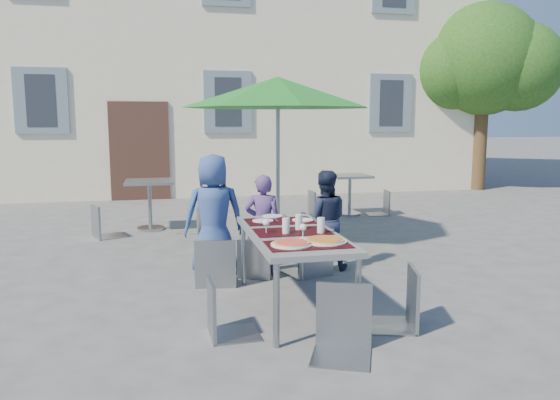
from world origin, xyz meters
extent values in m
plane|color=#4C4C4E|center=(0.00, 0.00, 0.00)|extent=(90.00, 90.00, 0.00)
cube|color=beige|center=(0.00, 11.50, 3.50)|extent=(13.00, 8.00, 7.00)
cube|color=#40271E|center=(-2.00, 7.47, 1.10)|extent=(1.30, 0.06, 2.20)
cube|color=slate|center=(-4.00, 7.47, 2.20)|extent=(1.10, 0.06, 1.40)
cube|color=#262B33|center=(-4.00, 7.45, 2.20)|extent=(0.60, 0.04, 1.10)
cube|color=slate|center=(0.00, 7.47, 2.20)|extent=(1.10, 0.06, 1.40)
cube|color=#262B33|center=(0.00, 7.45, 2.20)|extent=(0.60, 0.04, 1.10)
cube|color=slate|center=(4.00, 7.47, 2.20)|extent=(1.10, 0.06, 1.40)
cube|color=#262B33|center=(4.00, 7.45, 2.20)|extent=(0.60, 0.04, 1.10)
cylinder|color=#4D3721|center=(6.50, 7.50, 1.40)|extent=(0.36, 0.36, 2.80)
sphere|color=#1B4612|center=(6.50, 7.50, 3.30)|extent=(2.80, 2.80, 2.80)
sphere|color=#1B4612|center=(5.70, 7.80, 3.00)|extent=(2.00, 2.00, 2.00)
sphere|color=#1B4612|center=(7.20, 7.10, 3.10)|extent=(2.20, 2.20, 2.20)
sphere|color=#1B4612|center=(6.70, 8.10, 3.80)|extent=(1.80, 1.80, 1.80)
cube|color=#4E4E54|center=(-0.36, -0.25, 0.72)|extent=(0.80, 1.85, 0.05)
cylinder|color=gray|center=(-0.70, -1.12, 0.35)|extent=(0.05, 0.05, 0.70)
cylinder|color=gray|center=(-0.02, -1.12, 0.35)|extent=(0.05, 0.05, 0.70)
cylinder|color=gray|center=(-0.70, 0.61, 0.35)|extent=(0.05, 0.05, 0.70)
cylinder|color=gray|center=(-0.02, 0.61, 0.35)|extent=(0.05, 0.05, 0.70)
cube|color=black|center=(-0.36, -0.80, 0.75)|extent=(0.70, 0.42, 0.01)
cube|color=black|center=(-0.36, -0.25, 0.75)|extent=(0.70, 0.42, 0.01)
cube|color=black|center=(-0.36, 0.30, 0.75)|extent=(0.70, 0.42, 0.01)
cylinder|color=white|center=(-0.51, -0.81, 0.76)|extent=(0.35, 0.35, 0.01)
cylinder|color=tan|center=(-0.51, -0.81, 0.77)|extent=(0.31, 0.31, 0.01)
cylinder|color=#B01D11|center=(-0.51, -0.81, 0.78)|extent=(0.27, 0.27, 0.01)
cylinder|color=white|center=(-0.20, -0.75, 0.76)|extent=(0.38, 0.38, 0.01)
cylinder|color=tan|center=(-0.20, -0.75, 0.77)|extent=(0.34, 0.34, 0.01)
cylinder|color=#99340A|center=(-0.20, -0.75, 0.78)|extent=(0.29, 0.29, 0.01)
cylinder|color=silver|center=(-0.44, -0.33, 0.82)|extent=(0.07, 0.07, 0.15)
cylinder|color=silver|center=(-0.28, -0.18, 0.82)|extent=(0.07, 0.07, 0.15)
cylinder|color=silver|center=(-0.12, -0.38, 0.82)|extent=(0.07, 0.07, 0.15)
cylinder|color=silver|center=(-0.62, -0.27, 0.75)|extent=(0.06, 0.06, 0.00)
cylinder|color=silver|center=(-0.62, -0.27, 0.79)|extent=(0.01, 0.01, 0.08)
sphere|color=silver|center=(-0.62, -0.27, 0.85)|extent=(0.06, 0.06, 0.06)
cylinder|color=silver|center=(-0.34, -0.54, 0.75)|extent=(0.06, 0.06, 0.00)
cylinder|color=silver|center=(-0.34, -0.54, 0.79)|extent=(0.01, 0.01, 0.08)
sphere|color=silver|center=(-0.34, -0.54, 0.85)|extent=(0.06, 0.06, 0.06)
cylinder|color=white|center=(-0.54, 0.32, 0.76)|extent=(0.22, 0.22, 0.01)
cube|color=#A5A9AD|center=(-0.40, 0.32, 0.76)|extent=(0.02, 0.18, 0.00)
cylinder|color=white|center=(-0.13, 0.27, 0.76)|extent=(0.22, 0.22, 0.01)
cube|color=#A5A9AD|center=(0.01, 0.27, 0.76)|extent=(0.02, 0.18, 0.00)
cylinder|color=white|center=(-0.39, 0.57, 0.76)|extent=(0.22, 0.22, 0.01)
cube|color=#A5A9AD|center=(-0.25, 0.57, 0.76)|extent=(0.02, 0.18, 0.00)
imported|color=#314A89|center=(-0.98, 1.08, 0.71)|extent=(0.70, 0.46, 1.42)
imported|color=#513873|center=(-0.41, 0.99, 0.59)|extent=(0.50, 0.40, 1.18)
imported|color=#1C233E|center=(0.35, 1.03, 0.60)|extent=(0.64, 0.45, 1.20)
cube|color=gray|center=(-0.99, 0.74, 0.47)|extent=(0.50, 0.50, 0.03)
cube|color=gray|center=(-1.02, 0.53, 0.74)|extent=(0.44, 0.10, 0.53)
cylinder|color=gray|center=(-0.77, 0.90, 0.23)|extent=(0.02, 0.02, 0.46)
cylinder|color=gray|center=(-1.15, 0.96, 0.23)|extent=(0.02, 0.02, 0.46)
cylinder|color=gray|center=(-0.83, 0.52, 0.23)|extent=(0.02, 0.02, 0.46)
cylinder|color=gray|center=(-1.20, 0.58, 0.23)|extent=(0.02, 0.02, 0.46)
cube|color=gray|center=(-0.50, 0.93, 0.41)|extent=(0.50, 0.50, 0.03)
cube|color=gray|center=(-0.57, 0.76, 0.64)|extent=(0.36, 0.18, 0.45)
cylinder|color=gray|center=(-0.28, 1.01, 0.20)|extent=(0.02, 0.02, 0.40)
cylinder|color=gray|center=(-0.58, 1.14, 0.20)|extent=(0.02, 0.02, 0.40)
cylinder|color=gray|center=(-0.41, 0.71, 0.20)|extent=(0.02, 0.02, 0.40)
cylinder|color=gray|center=(-0.71, 0.84, 0.20)|extent=(0.02, 0.02, 0.40)
cube|color=gray|center=(0.08, 0.89, 0.50)|extent=(0.58, 0.58, 0.03)
cube|color=gray|center=(0.14, 0.68, 0.78)|extent=(0.46, 0.17, 0.55)
cylinder|color=gray|center=(0.21, 1.14, 0.24)|extent=(0.02, 0.02, 0.49)
cylinder|color=gray|center=(-0.17, 1.02, 0.24)|extent=(0.02, 0.02, 0.49)
cylinder|color=gray|center=(0.33, 0.76, 0.24)|extent=(0.02, 0.02, 0.49)
cylinder|color=gray|center=(-0.05, 0.64, 0.24)|extent=(0.02, 0.02, 0.49)
cube|color=gray|center=(-0.99, -0.79, 0.43)|extent=(0.41, 0.41, 0.03)
cube|color=gray|center=(-1.19, -0.80, 0.67)|extent=(0.04, 0.40, 0.48)
cylinder|color=gray|center=(-0.82, -0.96, 0.21)|extent=(0.02, 0.02, 0.42)
cylinder|color=gray|center=(-0.83, -0.62, 0.21)|extent=(0.02, 0.02, 0.42)
cylinder|color=gray|center=(-1.16, -0.97, 0.21)|extent=(0.02, 0.02, 0.42)
cylinder|color=gray|center=(-1.17, -0.63, 0.21)|extent=(0.02, 0.02, 0.42)
cube|color=gray|center=(0.34, -0.89, 0.48)|extent=(0.55, 0.55, 0.03)
cube|color=gray|center=(0.55, -0.95, 0.74)|extent=(0.15, 0.44, 0.53)
cylinder|color=gray|center=(0.21, -0.66, 0.23)|extent=(0.02, 0.02, 0.47)
cylinder|color=gray|center=(0.11, -1.03, 0.23)|extent=(0.02, 0.02, 0.47)
cylinder|color=gray|center=(0.58, -0.76, 0.23)|extent=(0.02, 0.02, 0.47)
cylinder|color=gray|center=(0.48, -1.13, 0.23)|extent=(0.02, 0.02, 0.47)
cube|color=gray|center=(-0.26, -1.41, 0.47)|extent=(0.58, 0.58, 0.03)
cube|color=gray|center=(-0.18, -1.21, 0.74)|extent=(0.42, 0.21, 0.53)
cylinder|color=gray|center=(-0.51, -1.51, 0.23)|extent=(0.02, 0.02, 0.46)
cylinder|color=gray|center=(-0.16, -1.66, 0.23)|extent=(0.02, 0.02, 0.46)
cylinder|color=gray|center=(-0.36, -1.16, 0.23)|extent=(0.02, 0.02, 0.46)
cylinder|color=gray|center=(-0.01, -1.31, 0.23)|extent=(0.02, 0.02, 0.46)
cylinder|color=#A5A9AD|center=(0.11, 2.56, 0.05)|extent=(0.50, 0.50, 0.10)
cylinder|color=gray|center=(0.11, 2.56, 1.12)|extent=(0.06, 0.06, 2.23)
cone|color=#1A7722|center=(0.11, 2.56, 2.19)|extent=(2.74, 2.74, 0.44)
cylinder|color=#A5A9AD|center=(-1.75, 3.93, 0.02)|extent=(0.44, 0.44, 0.04)
cylinder|color=gray|center=(-1.75, 3.93, 0.38)|extent=(0.06, 0.06, 0.77)
cube|color=gray|center=(-1.75, 3.93, 0.80)|extent=(0.77, 0.77, 0.04)
cube|color=gray|center=(-2.36, 3.50, 0.46)|extent=(0.55, 0.55, 0.03)
cube|color=gray|center=(-2.55, 3.42, 0.72)|extent=(0.18, 0.41, 0.51)
cylinder|color=gray|center=(-2.12, 3.39, 0.22)|extent=(0.02, 0.02, 0.45)
cylinder|color=gray|center=(-2.25, 3.73, 0.22)|extent=(0.02, 0.02, 0.45)
cylinder|color=gray|center=(-2.46, 3.26, 0.22)|extent=(0.02, 0.02, 0.45)
cylinder|color=gray|center=(-2.59, 3.60, 0.22)|extent=(0.02, 0.02, 0.45)
cube|color=#92999E|center=(-1.11, 3.57, 0.40)|extent=(0.49, 0.49, 0.03)
cube|color=#92999E|center=(-0.95, 3.50, 0.62)|extent=(0.17, 0.35, 0.44)
cylinder|color=#92999E|center=(-1.19, 3.78, 0.20)|extent=(0.02, 0.02, 0.39)
cylinder|color=#92999E|center=(-1.32, 3.49, 0.20)|extent=(0.02, 0.02, 0.39)
cylinder|color=#92999E|center=(-0.90, 3.66, 0.20)|extent=(0.02, 0.02, 0.39)
cylinder|color=#92999E|center=(-1.02, 3.36, 0.20)|extent=(0.02, 0.02, 0.39)
cylinder|color=#A5A9AD|center=(1.93, 4.55, 0.02)|extent=(0.44, 0.44, 0.04)
cylinder|color=gray|center=(1.93, 4.55, 0.36)|extent=(0.06, 0.06, 0.72)
cube|color=gray|center=(1.93, 4.55, 0.75)|extent=(0.72, 0.72, 0.04)
cube|color=gray|center=(1.33, 4.34, 0.46)|extent=(0.44, 0.44, 0.03)
cube|color=gray|center=(1.13, 4.34, 0.72)|extent=(0.04, 0.43, 0.51)
cylinder|color=gray|center=(1.52, 4.16, 0.23)|extent=(0.02, 0.02, 0.45)
cylinder|color=gray|center=(1.52, 4.53, 0.23)|extent=(0.02, 0.02, 0.45)
cylinder|color=gray|center=(1.15, 4.15, 0.23)|extent=(0.02, 0.02, 0.45)
cylinder|color=gray|center=(1.15, 4.52, 0.23)|extent=(0.02, 0.02, 0.45)
cube|color=gray|center=(2.46, 4.48, 0.42)|extent=(0.44, 0.44, 0.03)
cube|color=gray|center=(2.65, 4.45, 0.65)|extent=(0.08, 0.39, 0.47)
cylinder|color=gray|center=(2.32, 4.67, 0.21)|extent=(0.02, 0.02, 0.41)
cylinder|color=gray|center=(2.27, 4.33, 0.21)|extent=(0.02, 0.02, 0.41)
cylinder|color=gray|center=(2.65, 4.62, 0.21)|extent=(0.02, 0.02, 0.41)
cylinder|color=gray|center=(2.60, 4.29, 0.21)|extent=(0.02, 0.02, 0.41)
camera|label=1|loc=(-1.57, -5.16, 1.80)|focal=35.00mm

